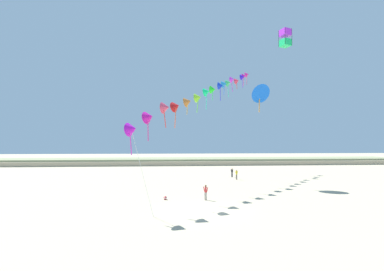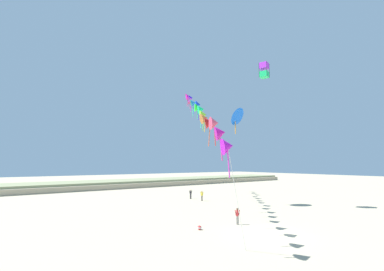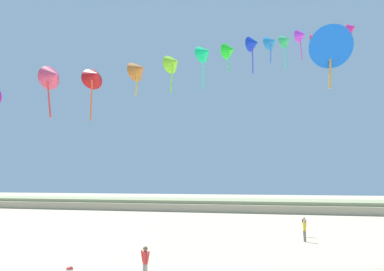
{
  "view_description": "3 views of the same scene",
  "coord_description": "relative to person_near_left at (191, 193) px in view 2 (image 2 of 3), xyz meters",
  "views": [
    {
      "loc": [
        -2.78,
        -21.75,
        5.69
      ],
      "look_at": [
        -0.39,
        9.89,
        6.66
      ],
      "focal_mm": 24.0,
      "sensor_mm": 36.0,
      "label": 1
    },
    {
      "loc": [
        -17.38,
        -13.76,
        5.67
      ],
      "look_at": [
        -0.43,
        9.87,
        8.88
      ],
      "focal_mm": 24.0,
      "sensor_mm": 36.0,
      "label": 2
    },
    {
      "loc": [
        7.33,
        -13.08,
        4.36
      ],
      "look_at": [
        0.53,
        11.54,
        7.24
      ],
      "focal_mm": 38.0,
      "sensor_mm": 36.0,
      "label": 3
    }
  ],
  "objects": [
    {
      "name": "person_mid_center",
      "position": [
        0.03,
        -2.94,
        0.03
      ],
      "size": [
        0.34,
        0.52,
        1.58
      ],
      "color": "#726656",
      "rests_on": "ground"
    },
    {
      "name": "person_near_right",
      "position": [
        -6.66,
        -17.0,
        0.01
      ],
      "size": [
        0.52,
        0.28,
        1.54
      ],
      "color": "gray",
      "rests_on": "ground"
    },
    {
      "name": "dune_ridge",
      "position": [
        -7.19,
        28.12,
        -0.1
      ],
      "size": [
        120.0,
        12.71,
        1.58
      ],
      "color": "tan",
      "rests_on": "ground"
    },
    {
      "name": "beach_ball",
      "position": [
        -10.72,
        -16.42,
        -0.7
      ],
      "size": [
        0.36,
        0.36,
        0.36
      ],
      "color": "red",
      "rests_on": "ground"
    },
    {
      "name": "large_kite_low_lead",
      "position": [
        1.83,
        -8.55,
        11.75
      ],
      "size": [
        3.06,
        2.58,
        4.09
      ],
      "color": "blue"
    },
    {
      "name": "large_kite_mid_trail",
      "position": [
        3.85,
        -12.37,
        17.81
      ],
      "size": [
        1.42,
        1.42,
        2.09
      ],
      "color": "#18C765"
    },
    {
      "name": "person_near_left",
      "position": [
        0.0,
        0.0,
        0.0
      ],
      "size": [
        0.4,
        0.46,
        1.52
      ],
      "color": "black",
      "rests_on": "ground"
    },
    {
      "name": "ground_plane",
      "position": [
        -7.19,
        -20.88,
        -0.88
      ],
      "size": [
        240.0,
        240.0,
        0.0
      ],
      "primitive_type": "plane",
      "color": "tan"
    },
    {
      "name": "kite_banner_string",
      "position": [
        -3.91,
        -6.98,
        12.55
      ],
      "size": [
        19.62,
        32.58,
        20.44
      ],
      "color": "#B614C4"
    }
  ]
}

